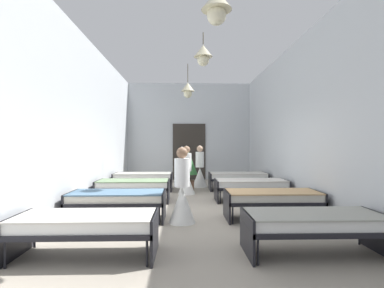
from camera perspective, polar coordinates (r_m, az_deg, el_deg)
ground_plane at (r=7.07m, az=0.34°, el=-12.92°), size 5.83×12.14×0.10m
room_shell at (r=8.09m, az=0.06°, el=3.89°), size 5.63×11.74×4.15m
bed_left_row_0 at (r=4.39m, az=-19.83°, el=-14.42°), size 1.90×0.84×0.57m
bed_right_row_0 at (r=4.56m, az=22.46°, el=-13.87°), size 1.90×0.84×0.57m
bed_left_row_1 at (r=6.18m, az=-14.24°, el=-10.18°), size 1.90×0.84×0.57m
bed_right_row_1 at (r=6.30m, az=15.27°, el=-9.98°), size 1.90×0.84×0.57m
bed_left_row_2 at (r=8.02m, az=-11.26°, el=-7.82°), size 1.90×0.84×0.57m
bed_right_row_2 at (r=8.12m, az=11.33°, el=-7.73°), size 1.90×0.84×0.57m
bed_left_row_3 at (r=9.89m, az=-9.41°, el=-6.34°), size 1.90×0.84×0.57m
bed_right_row_3 at (r=9.97m, az=8.85°, el=-6.29°), size 1.90×0.84×0.57m
nurse_near_aisle at (r=5.81m, az=-1.94°, el=-9.94°), size 0.52×0.52×1.49m
nurse_mid_aisle at (r=9.06m, az=-1.06°, el=-6.35°), size 0.52×0.52×1.49m
nurse_far_aisle at (r=10.55m, az=1.53°, el=-5.45°), size 0.52×0.52×1.49m
potted_plant at (r=9.62m, az=-0.65°, el=-4.31°), size 0.59×0.59×1.30m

